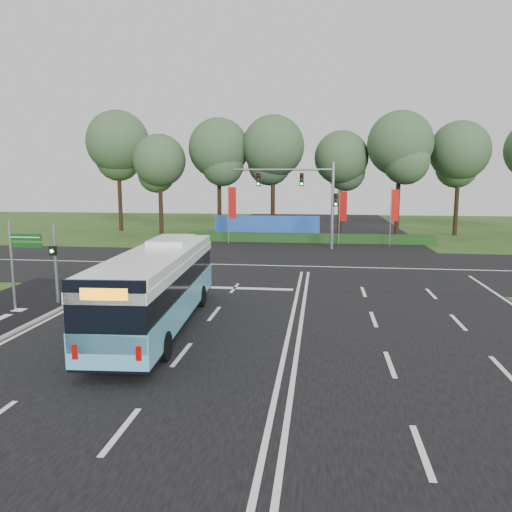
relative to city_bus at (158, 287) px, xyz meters
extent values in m
plane|color=#294A18|center=(5.00, 2.10, -1.62)|extent=(120.00, 120.00, 0.00)
cube|color=black|center=(5.00, 2.10, -1.60)|extent=(20.00, 120.00, 0.04)
cube|color=black|center=(5.00, 14.10, -1.60)|extent=(120.00, 14.00, 0.05)
cube|color=gray|center=(-5.10, -0.90, -1.56)|extent=(0.25, 18.00, 0.12)
cube|color=#5BAFD3|center=(0.00, 0.02, -0.62)|extent=(3.09, 11.37, 1.03)
cube|color=black|center=(0.00, 0.02, -1.09)|extent=(3.06, 11.31, 0.28)
cube|color=black|center=(0.00, 0.02, 0.31)|extent=(2.98, 11.19, 0.89)
cube|color=white|center=(0.00, 0.02, 0.88)|extent=(3.09, 11.37, 0.33)
cube|color=white|center=(0.00, 0.02, 1.20)|extent=(3.01, 10.92, 0.33)
cube|color=white|center=(-0.16, 2.35, 1.48)|extent=(1.68, 2.90, 0.23)
cube|color=black|center=(0.37, -5.53, 0.36)|extent=(2.27, 0.27, 2.06)
cube|color=orange|center=(0.37, -5.57, 1.02)|extent=(1.31, 0.15, 0.33)
cylinder|color=black|center=(-1.30, 3.12, -1.14)|extent=(0.33, 0.99, 0.97)
cylinder|color=black|center=(0.87, 3.26, -1.14)|extent=(0.33, 0.99, 0.97)
cylinder|color=black|center=(-0.85, -3.61, -1.14)|extent=(0.33, 0.99, 0.97)
cylinder|color=black|center=(1.32, -3.46, -1.14)|extent=(0.33, 0.99, 0.97)
cylinder|color=gray|center=(-5.81, 2.97, 0.19)|extent=(0.15, 0.15, 3.64)
cube|color=black|center=(-5.81, 2.79, 0.87)|extent=(0.32, 0.24, 0.42)
sphere|color=#19F233|center=(-5.81, 2.69, 0.87)|extent=(0.15, 0.15, 0.15)
cylinder|color=gray|center=(-7.08, 1.67, 0.34)|extent=(0.12, 0.12, 3.92)
cube|color=#0C4414|center=(-6.35, 1.64, 1.61)|extent=(1.47, 0.12, 0.29)
cube|color=#0C4414|center=(-6.35, 1.64, 1.27)|extent=(1.47, 0.12, 0.22)
cube|color=white|center=(-6.35, 1.60, 1.61)|extent=(1.37, 0.07, 0.04)
cylinder|color=gray|center=(-1.88, 24.64, 0.91)|extent=(0.08, 0.08, 5.07)
cube|color=#B9130F|center=(-1.51, 24.58, 1.98)|extent=(0.67, 0.16, 2.70)
cylinder|color=gray|center=(7.66, 25.57, 0.72)|extent=(0.07, 0.07, 4.70)
cube|color=#B9130F|center=(7.99, 25.46, 1.72)|extent=(0.60, 0.25, 2.51)
cylinder|color=gray|center=(11.88, 24.81, 0.82)|extent=(0.08, 0.08, 4.90)
cube|color=#B9130F|center=(12.22, 24.90, 1.86)|extent=(0.64, 0.21, 2.61)
cylinder|color=gray|center=(7.00, 22.60, 1.88)|extent=(0.24, 0.24, 7.00)
cylinder|color=gray|center=(3.00, 22.60, 4.78)|extent=(8.00, 0.16, 0.16)
cube|color=black|center=(4.50, 22.60, 3.98)|extent=(0.32, 0.28, 1.05)
cube|color=black|center=(1.00, 22.60, 3.98)|extent=(0.32, 0.28, 1.05)
cube|color=black|center=(7.25, 22.60, 2.38)|extent=(0.32, 0.28, 1.05)
cube|color=#173C15|center=(5.00, 26.60, -1.22)|extent=(22.00, 1.20, 0.80)
cube|color=#2150B3|center=(1.00, 29.10, -0.52)|extent=(10.00, 0.30, 2.20)
cylinder|color=black|center=(-15.72, 34.37, 2.92)|extent=(0.44, 0.44, 9.09)
sphere|color=#32512F|center=(-15.72, 34.37, 7.95)|extent=(6.70, 6.70, 6.70)
cylinder|color=black|center=(-10.06, 31.12, 1.93)|extent=(0.44, 0.44, 7.11)
sphere|color=#32512F|center=(-10.06, 31.12, 5.86)|extent=(5.24, 5.24, 5.24)
cylinder|color=black|center=(-4.26, 32.42, 2.50)|extent=(0.44, 0.44, 8.26)
sphere|color=#32512F|center=(-4.26, 32.42, 7.07)|extent=(6.08, 6.08, 6.08)
cylinder|color=black|center=(1.25, 32.32, 2.57)|extent=(0.44, 0.44, 8.39)
sphere|color=#32512F|center=(1.25, 32.32, 7.21)|extent=(6.18, 6.18, 6.18)
cylinder|color=black|center=(8.03, 34.07, 2.07)|extent=(0.44, 0.44, 7.39)
sphere|color=#32512F|center=(8.03, 34.07, 6.16)|extent=(5.45, 5.45, 5.45)
cylinder|color=black|center=(13.55, 32.67, 2.66)|extent=(0.44, 0.44, 8.57)
sphere|color=#32512F|center=(13.55, 32.67, 7.40)|extent=(6.32, 6.32, 6.32)
cylinder|color=black|center=(19.56, 34.42, 2.37)|extent=(0.44, 0.44, 7.98)
sphere|color=#32512F|center=(19.56, 34.42, 6.78)|extent=(5.88, 5.88, 5.88)
camera|label=1|loc=(6.11, -17.97, 4.09)|focal=35.00mm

